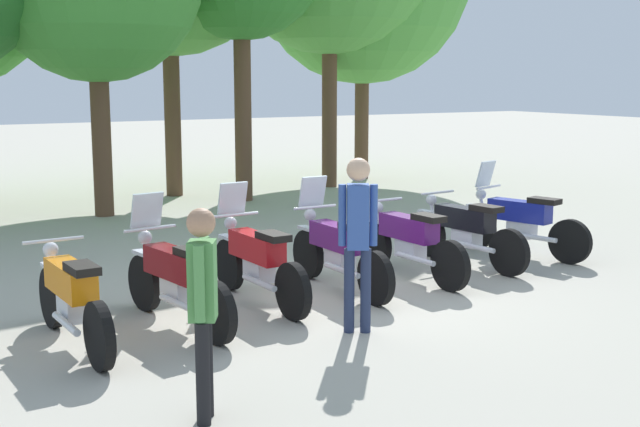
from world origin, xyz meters
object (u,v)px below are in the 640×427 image
motorcycle_4 (409,241)px  person_0 (203,299)px  motorcycle_1 (175,278)px  person_1 (358,230)px  motorcycle_0 (72,297)px  motorcycle_2 (257,260)px  motorcycle_3 (338,249)px  motorcycle_5 (465,230)px  motorcycle_6 (519,221)px

motorcycle_4 → person_0: person_0 is taller
motorcycle_1 → person_1: 2.02m
motorcycle_0 → motorcycle_4: size_ratio=1.00×
motorcycle_2 → motorcycle_3: bearing=-90.4°
motorcycle_5 → person_1: (-2.97, -1.85, 0.58)m
motorcycle_2 → motorcycle_5: 3.40m
motorcycle_6 → person_1: size_ratio=1.17×
motorcycle_3 → person_0: 4.14m
motorcycle_6 → motorcycle_3: bearing=80.8°
motorcycle_2 → motorcycle_4: (2.25, 0.10, -0.01)m
motorcycle_0 → person_1: size_ratio=1.21×
motorcycle_4 → person_1: (-1.84, -1.63, 0.58)m
motorcycle_5 → motorcycle_6: (1.12, 0.11, 0.01)m
motorcycle_0 → person_1: 2.91m
motorcycle_5 → motorcycle_4: bearing=94.9°
motorcycle_6 → person_1: bearing=99.9°
motorcycle_2 → person_1: (0.41, -1.53, 0.56)m
motorcycle_0 → person_0: bearing=-172.0°
motorcycle_4 → motorcycle_5: (1.13, 0.22, 0.00)m
person_0 → motorcycle_5: bearing=61.2°
motorcycle_1 → motorcycle_6: size_ratio=1.02×
motorcycle_2 → motorcycle_5: size_ratio=1.00×
motorcycle_3 → person_0: bearing=133.2°
motorcycle_0 → person_0: 2.40m
person_0 → person_1: size_ratio=0.91×
motorcycle_0 → motorcycle_1: 1.13m
motorcycle_6 → motorcycle_0: bearing=82.3°
person_0 → motorcycle_3: bearing=74.3°
motorcycle_0 → motorcycle_5: (5.63, 0.85, 0.00)m
motorcycle_0 → motorcycle_2: bearing=-79.8°
motorcycle_4 → motorcycle_2: bearing=89.6°
motorcycle_0 → motorcycle_5: bearing=-84.4°
motorcycle_0 → person_0: (0.45, -2.31, 0.47)m
motorcycle_6 → person_1: person_1 is taller
motorcycle_1 → motorcycle_3: same height
motorcycle_0 → motorcycle_1: bearing=-84.8°
motorcycle_1 → motorcycle_3: (2.26, 0.41, 0.00)m
motorcycle_4 → person_0: bearing=122.9°
motorcycle_2 → motorcycle_6: 4.52m
motorcycle_5 → motorcycle_6: 1.12m
person_1 → motorcycle_6: bearing=-35.1°
motorcycle_6 → person_1: 4.57m
motorcycle_2 → person_1: person_1 is taller
motorcycle_1 → motorcycle_4: bearing=-90.6°
motorcycle_0 → person_1: person_1 is taller
motorcycle_1 → motorcycle_2: same height
person_0 → motorcycle_0: bearing=130.8°
motorcycle_3 → person_1: bearing=154.3°
motorcycle_5 → motorcycle_6: motorcycle_6 is taller
motorcycle_4 → motorcycle_5: bearing=-82.0°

